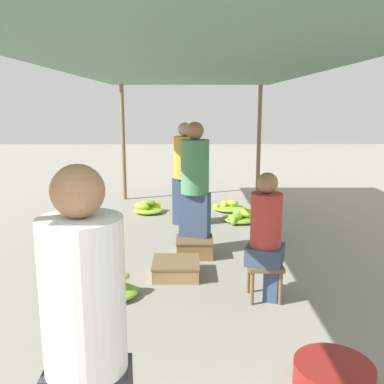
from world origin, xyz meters
TOP-DOWN VIEW (x-y plane):
  - canopy_post_back_left at (-1.36, 7.47)m, footprint 0.08×0.08m
  - canopy_post_back_right at (1.36, 7.47)m, footprint 0.08×0.08m
  - canopy_tarp at (0.00, 3.89)m, footprint 3.11×7.57m
  - vendor_foreground at (-0.48, 0.59)m, footprint 0.38×0.37m
  - stool at (0.70, 2.88)m, footprint 0.34×0.34m
  - vendor_seated at (0.72, 2.88)m, footprint 0.44×0.44m
  - basin_black at (0.95, 1.51)m, footprint 0.54×0.54m
  - banana_pile_left_0 at (-0.81, 2.94)m, footprint 0.54×0.54m
  - banana_pile_left_1 at (-0.77, 6.34)m, footprint 0.53×0.54m
  - banana_pile_right_0 at (0.78, 5.67)m, footprint 0.57×0.56m
  - banana_pile_right_1 at (0.98, 4.32)m, footprint 0.37×0.40m
  - banana_pile_right_2 at (0.69, 6.49)m, footprint 0.61×0.64m
  - crate_near at (-0.18, 3.46)m, footprint 0.53×0.53m
  - crate_mid at (0.03, 4.13)m, footprint 0.46×0.46m
  - shopper_walking_mid at (-0.11, 5.60)m, footprint 0.43×0.43m
  - shopper_walking_far at (0.04, 4.27)m, footprint 0.45×0.45m

SIDE VIEW (x-z plane):
  - banana_pile_right_2 at x=0.69m, z-range -0.04..0.17m
  - banana_pile_left_1 at x=-0.77m, z-range -0.03..0.20m
  - basin_black at x=0.95m, z-range 0.00..0.17m
  - crate_near at x=-0.18m, z-range 0.00..0.18m
  - banana_pile_right_0 at x=0.78m, z-range -0.03..0.22m
  - banana_pile_left_0 at x=-0.81m, z-range -0.04..0.23m
  - banana_pile_right_1 at x=0.98m, z-range -0.03..0.22m
  - crate_mid at x=0.03m, z-range 0.00..0.22m
  - stool at x=0.70m, z-range 0.12..0.49m
  - vendor_seated at x=0.72m, z-range 0.02..1.29m
  - shopper_walking_mid at x=-0.11m, z-range 0.03..1.66m
  - vendor_foreground at x=-0.48m, z-range 0.03..1.70m
  - shopper_walking_far at x=0.04m, z-range 0.03..1.72m
  - canopy_post_back_left at x=-1.36m, z-range 0.00..2.28m
  - canopy_post_back_right at x=1.36m, z-range 0.00..2.28m
  - canopy_tarp at x=0.00m, z-range 2.28..2.32m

